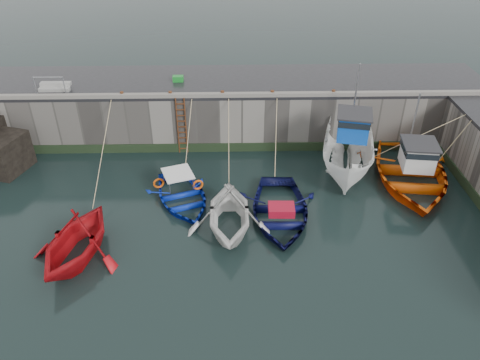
{
  "coord_description": "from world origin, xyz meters",
  "views": [
    {
      "loc": [
        0.61,
        -12.53,
        12.85
      ],
      "look_at": [
        1.0,
        5.22,
        1.2
      ],
      "focal_mm": 35.0,
      "sensor_mm": 36.0,
      "label": 1
    }
  ],
  "objects_px": {
    "boat_near_blacktrim": "(229,228)",
    "boat_far_orange": "(410,172)",
    "boat_near_navy": "(279,216)",
    "fish_crate": "(178,79)",
    "bollard_c": "(222,93)",
    "boat_near_white": "(80,256)",
    "bollard_e": "(333,92)",
    "boat_near_blue": "(182,200)",
    "bollard_a": "(122,94)",
    "ladder": "(182,126)",
    "boat_far_white": "(349,153)",
    "bollard_b": "(170,94)",
    "bollard_d": "(272,93)"
  },
  "relations": [
    {
      "from": "ladder",
      "to": "boat_near_blue",
      "type": "bearing_deg",
      "value": -86.32
    },
    {
      "from": "fish_crate",
      "to": "bollard_c",
      "type": "height_order",
      "value": "fish_crate"
    },
    {
      "from": "bollard_b",
      "to": "bollard_d",
      "type": "xyz_separation_m",
      "value": [
        5.3,
        0.0,
        0.0
      ]
    },
    {
      "from": "boat_far_orange",
      "to": "bollard_a",
      "type": "distance_m",
      "value": 15.15
    },
    {
      "from": "boat_near_blacktrim",
      "to": "bollard_e",
      "type": "relative_size",
      "value": 15.99
    },
    {
      "from": "ladder",
      "to": "bollard_a",
      "type": "xyz_separation_m",
      "value": [
        -3.0,
        0.34,
        1.71
      ]
    },
    {
      "from": "bollard_a",
      "to": "bollard_e",
      "type": "distance_m",
      "value": 11.0
    },
    {
      "from": "boat_near_blue",
      "to": "fish_crate",
      "type": "height_order",
      "value": "fish_crate"
    },
    {
      "from": "bollard_b",
      "to": "fish_crate",
      "type": "bearing_deg",
      "value": 84.18
    },
    {
      "from": "boat_near_blue",
      "to": "bollard_c",
      "type": "xyz_separation_m",
      "value": [
        1.91,
        4.89,
        3.3
      ]
    },
    {
      "from": "boat_near_blue",
      "to": "bollard_b",
      "type": "relative_size",
      "value": 15.97
    },
    {
      "from": "ladder",
      "to": "boat_near_blue",
      "type": "xyz_separation_m",
      "value": [
        0.29,
        -4.55,
        -1.59
      ]
    },
    {
      "from": "boat_near_blue",
      "to": "bollard_d",
      "type": "distance_m",
      "value": 7.42
    },
    {
      "from": "boat_far_orange",
      "to": "ladder",
      "type": "bearing_deg",
      "value": 172.7
    },
    {
      "from": "boat_near_white",
      "to": "boat_far_orange",
      "type": "distance_m",
      "value": 15.92
    },
    {
      "from": "boat_near_blacktrim",
      "to": "boat_far_orange",
      "type": "bearing_deg",
      "value": 21.63
    },
    {
      "from": "bollard_a",
      "to": "ladder",
      "type": "bearing_deg",
      "value": -6.38
    },
    {
      "from": "bollard_d",
      "to": "fish_crate",
      "type": "bearing_deg",
      "value": 157.35
    },
    {
      "from": "boat_far_orange",
      "to": "fish_crate",
      "type": "relative_size",
      "value": 13.24
    },
    {
      "from": "boat_near_white",
      "to": "bollard_c",
      "type": "distance_m",
      "value": 10.88
    },
    {
      "from": "boat_far_orange",
      "to": "bollard_d",
      "type": "relative_size",
      "value": 27.65
    },
    {
      "from": "bollard_e",
      "to": "boat_far_white",
      "type": "bearing_deg",
      "value": -77.77
    },
    {
      "from": "boat_far_white",
      "to": "bollard_a",
      "type": "height_order",
      "value": "boat_far_white"
    },
    {
      "from": "bollard_e",
      "to": "boat_near_blue",
      "type": "bearing_deg",
      "value": -147.61
    },
    {
      "from": "boat_near_white",
      "to": "bollard_c",
      "type": "bearing_deg",
      "value": 69.9
    },
    {
      "from": "boat_near_blue",
      "to": "bollard_d",
      "type": "relative_size",
      "value": 15.97
    },
    {
      "from": "boat_near_white",
      "to": "boat_near_blacktrim",
      "type": "distance_m",
      "value": 6.23
    },
    {
      "from": "ladder",
      "to": "boat_near_blue",
      "type": "relative_size",
      "value": 0.72
    },
    {
      "from": "boat_far_orange",
      "to": "bollard_a",
      "type": "xyz_separation_m",
      "value": [
        -14.5,
        3.37,
        2.82
      ]
    },
    {
      "from": "fish_crate",
      "to": "bollard_c",
      "type": "relative_size",
      "value": 2.09
    },
    {
      "from": "boat_near_blue",
      "to": "bollard_b",
      "type": "distance_m",
      "value": 5.95
    },
    {
      "from": "bollard_c",
      "to": "ladder",
      "type": "bearing_deg",
      "value": -171.33
    },
    {
      "from": "boat_near_blacktrim",
      "to": "bollard_d",
      "type": "bearing_deg",
      "value": 71.38
    },
    {
      "from": "boat_near_navy",
      "to": "boat_far_white",
      "type": "relative_size",
      "value": 0.74
    },
    {
      "from": "bollard_a",
      "to": "boat_near_blue",
      "type": "bearing_deg",
      "value": -56.04
    },
    {
      "from": "boat_far_white",
      "to": "bollard_b",
      "type": "relative_size",
      "value": 25.66
    },
    {
      "from": "bollard_b",
      "to": "boat_near_navy",
      "type": "bearing_deg",
      "value": -49.87
    },
    {
      "from": "boat_near_blacktrim",
      "to": "boat_far_orange",
      "type": "height_order",
      "value": "boat_far_orange"
    },
    {
      "from": "fish_crate",
      "to": "bollard_c",
      "type": "distance_m",
      "value": 3.27
    },
    {
      "from": "boat_far_white",
      "to": "bollard_c",
      "type": "xyz_separation_m",
      "value": [
        -6.34,
        2.48,
        2.2
      ]
    },
    {
      "from": "boat_near_blue",
      "to": "bollard_c",
      "type": "height_order",
      "value": "bollard_c"
    },
    {
      "from": "bollard_d",
      "to": "bollard_e",
      "type": "xyz_separation_m",
      "value": [
        3.2,
        0.0,
        0.0
      ]
    },
    {
      "from": "fish_crate",
      "to": "bollard_b",
      "type": "bearing_deg",
      "value": -96.73
    },
    {
      "from": "bollard_b",
      "to": "bollard_e",
      "type": "bearing_deg",
      "value": 0.0
    },
    {
      "from": "boat_near_navy",
      "to": "bollard_d",
      "type": "xyz_separation_m",
      "value": [
        0.07,
        6.21,
        3.3
      ]
    },
    {
      "from": "boat_near_navy",
      "to": "fish_crate",
      "type": "height_order",
      "value": "fish_crate"
    },
    {
      "from": "boat_near_white",
      "to": "bollard_c",
      "type": "xyz_separation_m",
      "value": [
        5.72,
        8.65,
        3.3
      ]
    },
    {
      "from": "fish_crate",
      "to": "bollard_d",
      "type": "xyz_separation_m",
      "value": [
        5.08,
        -2.12,
        -0.01
      ]
    },
    {
      "from": "boat_near_blue",
      "to": "fish_crate",
      "type": "distance_m",
      "value": 7.78
    },
    {
      "from": "boat_near_blue",
      "to": "bollard_e",
      "type": "relative_size",
      "value": 15.97
    }
  ]
}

